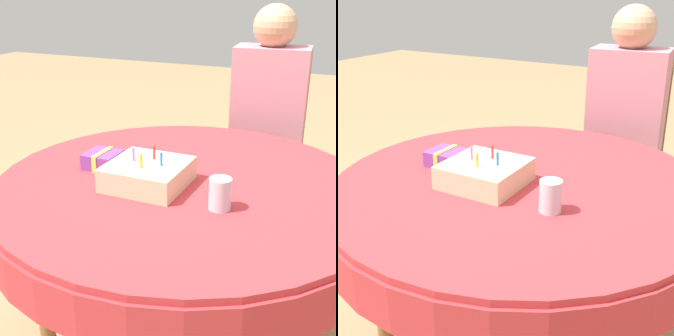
% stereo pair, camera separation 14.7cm
% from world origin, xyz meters
% --- Properties ---
extents(dining_table, '(1.22, 1.22, 0.71)m').
position_xyz_m(dining_table, '(0.00, 0.00, 0.62)').
color(dining_table, '#BC3338').
rests_on(dining_table, ground_plane).
extents(chair, '(0.40, 0.40, 0.99)m').
position_xyz_m(chair, '(0.07, 0.92, 0.52)').
color(chair, brown).
rests_on(chair, ground_plane).
extents(person, '(0.35, 0.31, 1.21)m').
position_xyz_m(person, '(0.08, 0.83, 0.72)').
color(person, tan).
rests_on(person, ground_plane).
extents(birthday_cake, '(0.23, 0.23, 0.11)m').
position_xyz_m(birthday_cake, '(-0.09, -0.08, 0.74)').
color(birthday_cake, beige).
rests_on(birthday_cake, dining_table).
extents(drinking_glass, '(0.06, 0.06, 0.09)m').
position_xyz_m(drinking_glass, '(0.17, -0.14, 0.75)').
color(drinking_glass, silver).
rests_on(drinking_glass, dining_table).
extents(gift_box, '(0.11, 0.12, 0.06)m').
position_xyz_m(gift_box, '(-0.29, -0.01, 0.73)').
color(gift_box, '#753D99').
rests_on(gift_box, dining_table).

